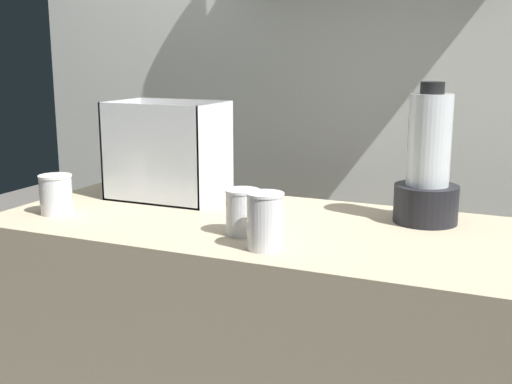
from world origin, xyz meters
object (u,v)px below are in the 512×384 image
(juice_cup_orange_left, at_px, (243,215))
(carrot_display_bin, at_px, (168,168))
(juice_cup_pomegranate_far_left, at_px, (56,197))
(juice_cup_pomegranate_middle, at_px, (265,223))
(blender_pitcher, at_px, (428,171))

(juice_cup_orange_left, bearing_deg, carrot_display_bin, 143.79)
(juice_cup_pomegranate_far_left, height_order, juice_cup_pomegranate_middle, juice_cup_pomegranate_middle)
(juice_cup_orange_left, bearing_deg, blender_pitcher, 37.06)
(carrot_display_bin, height_order, juice_cup_pomegranate_far_left, carrot_display_bin)
(carrot_display_bin, distance_m, juice_cup_pomegranate_middle, 0.61)
(juice_cup_orange_left, relative_size, juice_cup_pomegranate_middle, 0.86)
(juice_cup_pomegranate_far_left, relative_size, juice_cup_orange_left, 0.96)
(carrot_display_bin, distance_m, juice_cup_orange_left, 0.47)
(carrot_display_bin, height_order, blender_pitcher, blender_pitcher)
(juice_cup_orange_left, xyz_separation_m, juice_cup_pomegranate_middle, (0.10, -0.09, 0.01))
(juice_cup_orange_left, distance_m, juice_cup_pomegranate_middle, 0.13)
(juice_cup_pomegranate_middle, bearing_deg, juice_cup_orange_left, 137.50)
(blender_pitcher, height_order, juice_cup_pomegranate_middle, blender_pitcher)
(juice_cup_pomegranate_middle, bearing_deg, carrot_display_bin, 142.40)
(juice_cup_pomegranate_middle, bearing_deg, blender_pitcher, 52.68)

